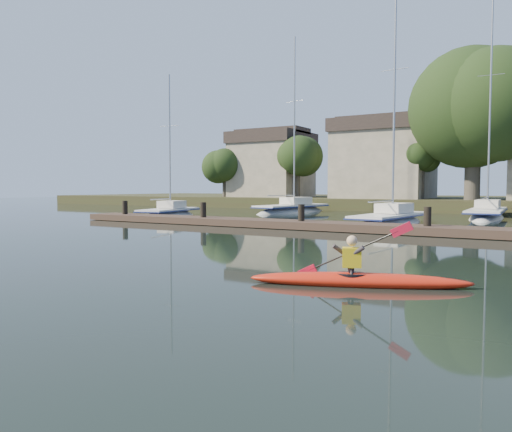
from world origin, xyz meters
The scene contains 8 objects.
ground centered at (0.00, 0.00, 0.00)m, with size 160.00×160.00×0.00m, color black.
kayak centered at (4.18, 1.80, 0.18)m, with size 4.50×2.26×1.47m.
dock centered at (0.00, 14.00, 0.20)m, with size 34.00×2.00×1.80m.
sailboat_0 centered at (-15.04, 18.13, -0.18)m, with size 3.20×7.09×10.87m.
sailboat_2 centered at (0.06, 18.85, -0.18)m, with size 2.87×8.85×14.40m.
sailboat_5 centered at (-10.28, 27.45, -0.19)m, with size 3.62×9.40×15.19m.
sailboat_6 centered at (3.91, 27.54, -0.18)m, with size 2.40×10.08×15.94m.
shore centered at (1.61, 40.29, 3.23)m, with size 90.00×25.25×12.75m.
Camera 1 is at (7.65, -8.14, 2.07)m, focal length 35.00 mm.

